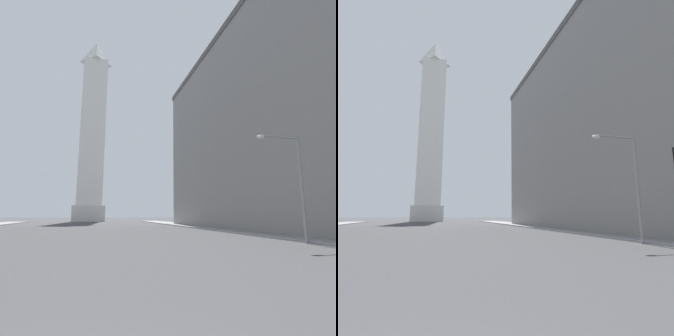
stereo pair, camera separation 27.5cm
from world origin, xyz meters
TOP-DOWN VIEW (x-y plane):
  - sidewalk_right at (17.62, 28.99)m, footprint 5.00×96.65m
  - building_right at (31.90, 26.39)m, footprint 29.67×48.79m
  - obelisk at (0.00, 80.54)m, footprint 9.15×9.15m
  - street_lamp at (14.27, 12.85)m, footprint 3.57×0.36m

SIDE VIEW (x-z plane):
  - sidewalk_right at x=17.62m, z-range 0.00..0.15m
  - street_lamp at x=14.27m, z-range 0.97..8.52m
  - building_right at x=31.90m, z-range 0.01..28.20m
  - obelisk at x=0.00m, z-range -1.13..58.01m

